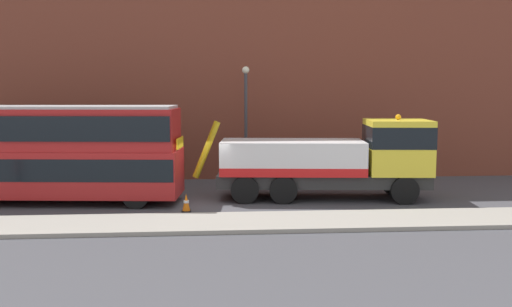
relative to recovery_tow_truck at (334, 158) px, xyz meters
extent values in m
plane|color=#424247|center=(-5.75, -0.20, -1.76)|extent=(120.00, 120.00, 0.00)
cube|color=gray|center=(-5.75, -4.40, -1.68)|extent=(60.00, 2.80, 0.15)
cube|color=brown|center=(-5.75, 6.38, 6.24)|extent=(60.00, 1.20, 16.00)
cube|color=#2D2D2D|center=(-0.48, 0.05, -0.90)|extent=(9.18, 3.10, 0.55)
cube|color=yellow|center=(2.71, -0.27, 0.52)|extent=(2.85, 2.85, 2.30)
cube|color=black|center=(2.71, -0.27, 0.97)|extent=(2.88, 2.88, 0.90)
cube|color=silver|center=(-1.77, 0.18, 0.07)|extent=(6.33, 3.20, 1.40)
cube|color=red|center=(-1.77, 0.18, -0.45)|extent=(6.34, 3.25, 0.36)
cylinder|color=#B79914|center=(-5.46, 0.55, 0.37)|extent=(1.26, 0.40, 2.52)
sphere|color=orange|center=(2.71, -0.27, 1.79)|extent=(0.24, 0.24, 0.24)
cylinder|color=black|center=(2.92, 0.82, -1.18)|extent=(1.19, 0.45, 1.16)
cylinder|color=black|center=(2.69, -1.39, -1.18)|extent=(1.19, 0.45, 1.16)
cylinder|color=black|center=(-2.06, 1.32, -1.18)|extent=(1.19, 0.45, 1.16)
cylinder|color=black|center=(-2.28, -0.89, -1.18)|extent=(1.19, 0.45, 1.16)
cylinder|color=black|center=(-3.65, 1.48, -1.18)|extent=(1.19, 0.45, 1.16)
cylinder|color=black|center=(-3.87, -0.73, -1.18)|extent=(1.19, 0.45, 1.16)
cube|color=#AD1E1E|center=(-12.03, 0.05, -0.47)|extent=(11.20, 3.59, 1.90)
cube|color=#AD1E1E|center=(-12.03, 0.05, 1.33)|extent=(10.97, 3.47, 1.70)
cube|color=black|center=(-12.03, 0.05, -0.22)|extent=(11.09, 3.63, 0.90)
cube|color=black|center=(-12.03, 0.05, 1.43)|extent=(10.87, 3.61, 1.00)
cube|color=#B2B2B2|center=(-12.03, 0.05, 2.24)|extent=(10.74, 3.35, 0.12)
cube|color=yellow|center=(-6.54, -0.50, 0.78)|extent=(0.21, 1.50, 0.44)
cylinder|color=black|center=(-8.04, 0.73, -1.24)|extent=(1.06, 0.40, 1.04)
cylinder|color=black|center=(-8.26, -1.42, -1.24)|extent=(1.06, 0.40, 1.04)
cone|color=orange|center=(-6.24, -2.13, -1.40)|extent=(0.32, 0.32, 0.72)
cylinder|color=white|center=(-6.24, -2.13, -1.36)|extent=(0.21, 0.21, 0.10)
cube|color=black|center=(-6.24, -2.13, -1.74)|extent=(0.36, 0.36, 0.04)
cylinder|color=#38383D|center=(-3.54, 4.18, 0.99)|extent=(0.16, 0.16, 5.50)
sphere|color=#EAE5C6|center=(-3.54, 4.18, 3.89)|extent=(0.36, 0.36, 0.36)
camera|label=1|loc=(-5.23, -24.18, 3.04)|focal=40.30mm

